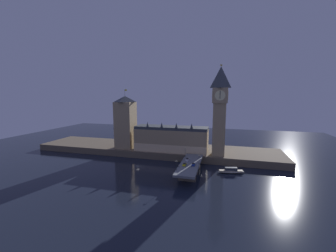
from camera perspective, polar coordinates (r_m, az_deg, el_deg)
name	(u,v)px	position (r m, az deg, el deg)	size (l,w,h in m)	color
ground_plane	(138,166)	(158.29, -8.35, -10.93)	(400.00, 400.00, 0.00)	black
embankment	(155,149)	(192.26, -3.72, -6.50)	(220.00, 42.00, 5.66)	brown
parliament_hall	(171,139)	(174.82, 0.88, -3.53)	(61.17, 17.42, 25.01)	tan
clock_tower	(220,108)	(163.36, 14.14, 4.80)	(11.73, 11.84, 69.81)	tan
victoria_tower	(126,122)	(187.55, -11.67, 1.08)	(15.75, 15.75, 52.24)	tan
bridge	(190,167)	(141.41, 6.09, -11.12)	(12.74, 46.00, 7.25)	slate
car_northbound_lead	(187,160)	(146.20, 5.37, -9.23)	(2.05, 4.55, 1.51)	white
car_northbound_trail	(184,164)	(136.17, 4.58, -10.56)	(2.08, 4.29, 1.51)	yellow
car_southbound_lead	(193,164)	(136.70, 7.05, -10.51)	(2.02, 4.54, 1.55)	navy
pedestrian_near_rail	(179,166)	(132.46, 3.01, -10.98)	(0.38, 0.38, 1.78)	black
street_lamp_near	(176,164)	(126.78, 2.34, -10.47)	(1.34, 0.60, 6.20)	#2D3333
street_lamp_mid	(199,158)	(138.71, 8.61, -8.84)	(1.34, 0.60, 6.39)	#2D3333
street_lamp_far	(185,151)	(154.21, 4.78, -6.80)	(1.34, 0.60, 7.29)	#2D3333
boat_downstream	(231,171)	(149.31, 17.05, -11.84)	(18.35, 7.68, 3.93)	#B2A893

